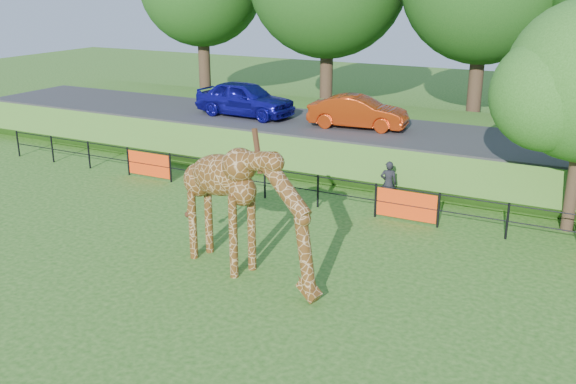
% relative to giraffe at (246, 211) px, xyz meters
% --- Properties ---
extents(ground, '(90.00, 90.00, 0.00)m').
position_rel_giraffe_xyz_m(ground, '(-0.56, -2.53, -1.71)').
color(ground, '#245916').
rests_on(ground, ground).
extents(giraffe, '(4.85, 2.18, 3.43)m').
position_rel_giraffe_xyz_m(giraffe, '(0.00, 0.00, 0.00)').
color(giraffe, '#583312').
rests_on(giraffe, ground).
extents(perimeter_fence, '(28.07, 0.10, 1.10)m').
position_rel_giraffe_xyz_m(perimeter_fence, '(-0.56, 5.47, -1.16)').
color(perimeter_fence, black).
rests_on(perimeter_fence, ground).
extents(embankment, '(40.00, 9.00, 1.30)m').
position_rel_giraffe_xyz_m(embankment, '(-0.56, 12.97, -1.06)').
color(embankment, '#245916').
rests_on(embankment, ground).
extents(road, '(40.00, 5.00, 0.12)m').
position_rel_giraffe_xyz_m(road, '(-0.56, 11.47, -0.35)').
color(road, '#313134').
rests_on(road, embankment).
extents(car_blue, '(4.64, 2.12, 1.54)m').
position_rel_giraffe_xyz_m(car_blue, '(-6.80, 11.26, 0.48)').
color(car_blue, '#16139E').
rests_on(car_blue, road).
extents(car_red, '(4.08, 1.79, 1.30)m').
position_rel_giraffe_xyz_m(car_red, '(-1.50, 11.29, 0.36)').
color(car_red, '#AD310C').
rests_on(car_red, road).
extents(visitor, '(0.63, 0.50, 1.50)m').
position_rel_giraffe_xyz_m(visitor, '(1.41, 6.76, -0.96)').
color(visitor, black).
rests_on(visitor, ground).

